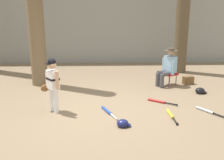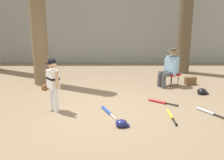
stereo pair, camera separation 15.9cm
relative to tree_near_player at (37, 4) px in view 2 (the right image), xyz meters
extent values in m
plane|color=#7F6B51|center=(1.94, -2.45, -2.54)|extent=(60.00, 60.00, 0.00)
cube|color=gray|center=(1.94, 3.53, -0.94)|extent=(18.00, 0.36, 3.18)
cone|color=brown|center=(0.00, 0.00, -2.54)|extent=(0.76, 0.76, 0.30)
cone|color=brown|center=(5.02, 1.57, -2.54)|extent=(0.68, 0.68, 0.30)
cylinder|color=white|center=(0.94, -2.45, -2.25)|extent=(0.12, 0.12, 0.58)
cylinder|color=white|center=(0.83, -2.31, -2.25)|extent=(0.12, 0.12, 0.58)
cube|color=white|center=(0.88, -2.38, -1.74)|extent=(0.34, 0.36, 0.44)
cube|color=black|center=(0.88, -2.38, -1.71)|extent=(0.36, 0.37, 0.05)
sphere|color=tan|center=(0.88, -2.38, -1.39)|extent=(0.20, 0.20, 0.20)
sphere|color=black|center=(0.88, -2.38, -1.33)|extent=(0.19, 0.19, 0.19)
cube|color=black|center=(0.81, -2.43, -1.35)|extent=(0.17, 0.17, 0.02)
cylinder|color=tan|center=(1.02, -2.58, -1.70)|extent=(0.11, 0.11, 0.42)
cylinder|color=tan|center=(0.72, -2.24, -1.82)|extent=(0.11, 0.11, 0.40)
ellipsoid|color=brown|center=(0.66, -2.26, -1.98)|extent=(0.25, 0.23, 0.18)
cube|color=red|center=(4.19, -0.25, -2.16)|extent=(0.54, 0.54, 0.06)
cylinder|color=#333338|center=(4.13, -0.45, -2.35)|extent=(0.02, 0.02, 0.38)
cylinder|color=#333338|center=(3.99, -0.19, -2.35)|extent=(0.02, 0.02, 0.38)
cylinder|color=#333338|center=(4.39, -0.31, -2.35)|extent=(0.02, 0.02, 0.38)
cylinder|color=#333338|center=(4.25, -0.04, -2.35)|extent=(0.02, 0.02, 0.38)
cylinder|color=#47474C|center=(3.89, -0.53, -2.32)|extent=(0.13, 0.13, 0.43)
cylinder|color=#47474C|center=(3.79, -0.35, -2.32)|extent=(0.13, 0.13, 0.43)
cylinder|color=#47474C|center=(4.06, -0.43, -2.11)|extent=(0.42, 0.32, 0.15)
cylinder|color=#47474C|center=(3.97, -0.26, -2.11)|extent=(0.42, 0.32, 0.15)
cube|color=#8CB7D8|center=(4.19, -0.25, -1.85)|extent=(0.38, 0.43, 0.52)
cylinder|color=#8CB7D8|center=(4.23, -0.48, -1.91)|extent=(0.12, 0.12, 0.46)
cylinder|color=#8CB7D8|center=(4.01, -0.09, -1.91)|extent=(0.12, 0.12, 0.46)
sphere|color=tan|center=(4.19, -0.25, -1.45)|extent=(0.22, 0.22, 0.22)
cylinder|color=#4C4233|center=(4.19, -0.25, -1.41)|extent=(0.40, 0.40, 0.02)
cylinder|color=#4C4233|center=(4.19, -0.25, -1.38)|extent=(0.20, 0.20, 0.09)
cube|color=brown|center=(4.84, -0.15, -2.41)|extent=(0.37, 0.26, 0.26)
cylinder|color=#2347AD|center=(2.14, -2.44, -2.50)|extent=(0.25, 0.48, 0.07)
cylinder|color=silver|center=(2.30, -2.81, -2.50)|extent=(0.16, 0.31, 0.03)
cylinder|color=silver|center=(2.36, -2.97, -2.50)|extent=(0.06, 0.04, 0.06)
cylinder|color=yellow|center=(3.62, -2.70, -2.50)|extent=(0.08, 0.48, 0.07)
cylinder|color=black|center=(3.63, -3.10, -2.50)|extent=(0.04, 0.32, 0.03)
cylinder|color=black|center=(3.64, -3.26, -2.50)|extent=(0.06, 0.02, 0.06)
cylinder|color=#B7BCC6|center=(4.51, -2.50, -2.50)|extent=(0.32, 0.43, 0.07)
cylinder|color=black|center=(4.73, -2.82, -2.50)|extent=(0.20, 0.28, 0.03)
cylinder|color=red|center=(3.47, -1.81, -2.50)|extent=(0.44, 0.33, 0.07)
cylinder|color=black|center=(3.81, -2.04, -2.50)|extent=(0.28, 0.21, 0.03)
cylinder|color=black|center=(3.94, -2.13, -2.50)|extent=(0.05, 0.06, 0.06)
ellipsoid|color=black|center=(4.89, -1.13, -2.45)|extent=(0.27, 0.25, 0.19)
cube|color=black|center=(5.02, -1.13, -2.50)|extent=(0.11, 0.14, 0.02)
ellipsoid|color=navy|center=(2.47, -3.28, -2.46)|extent=(0.25, 0.23, 0.17)
cube|color=navy|center=(2.59, -3.28, -2.50)|extent=(0.10, 0.13, 0.02)
camera|label=1|loc=(2.08, -8.38, -0.10)|focal=42.35mm
camera|label=2|loc=(2.24, -8.38, -0.10)|focal=42.35mm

